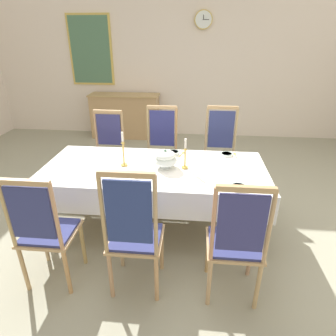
% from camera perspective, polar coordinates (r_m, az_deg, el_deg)
% --- Properties ---
extents(ground, '(7.68, 6.30, 0.04)m').
position_cam_1_polar(ground, '(3.66, -1.93, -9.08)').
color(ground, '#9A9982').
extents(back_wall, '(7.68, 0.08, 3.33)m').
position_cam_1_polar(back_wall, '(6.22, 1.85, 21.69)').
color(back_wall, silver).
rests_on(back_wall, ground).
extents(dining_table, '(2.34, 1.03, 0.75)m').
position_cam_1_polar(dining_table, '(3.09, -2.71, -1.05)').
color(dining_table, tan).
rests_on(dining_table, ground).
extents(tablecloth, '(2.36, 1.05, 0.29)m').
position_cam_1_polar(tablecloth, '(3.09, -2.72, -0.90)').
color(tablecloth, white).
rests_on(tablecloth, dining_table).
extents(chair_south_a, '(0.44, 0.42, 1.10)m').
position_cam_1_polar(chair_south_a, '(2.63, -23.27, -11.15)').
color(chair_south_a, tan).
rests_on(chair_south_a, ground).
extents(chair_north_a, '(0.44, 0.42, 1.09)m').
position_cam_1_polar(chair_north_a, '(4.13, -11.82, 3.69)').
color(chair_north_a, tan).
rests_on(chair_north_a, ground).
extents(chair_south_b, '(0.44, 0.42, 1.20)m').
position_cam_1_polar(chair_south_b, '(2.36, -6.79, -12.55)').
color(chair_south_b, tan).
rests_on(chair_south_b, ground).
extents(chair_north_b, '(0.44, 0.42, 1.17)m').
position_cam_1_polar(chair_north_b, '(3.97, -1.36, 3.75)').
color(chair_north_b, tan).
rests_on(chair_north_b, ground).
extents(chair_south_c, '(0.44, 0.42, 1.13)m').
position_cam_1_polar(chair_south_c, '(2.36, 13.33, -13.85)').
color(chair_south_c, tan).
rests_on(chair_south_c, ground).
extents(chair_north_c, '(0.44, 0.42, 1.18)m').
position_cam_1_polar(chair_north_c, '(3.96, 10.30, 3.35)').
color(chair_north_c, tan).
rests_on(chair_north_c, ground).
extents(soup_tureen, '(0.25, 0.25, 0.20)m').
position_cam_1_polar(soup_tureen, '(3.00, -0.54, 1.84)').
color(soup_tureen, white).
rests_on(soup_tureen, tablecloth).
extents(candlestick_west, '(0.07, 0.07, 0.38)m').
position_cam_1_polar(candlestick_west, '(3.06, -8.85, 3.09)').
color(candlestick_west, gold).
rests_on(candlestick_west, tablecloth).
extents(candlestick_east, '(0.07, 0.07, 0.33)m').
position_cam_1_polar(candlestick_east, '(2.98, 3.42, 2.24)').
color(candlestick_east, gold).
rests_on(candlestick_east, tablecloth).
extents(bowl_near_left, '(0.14, 0.14, 0.04)m').
position_cam_1_polar(bowl_near_left, '(3.37, 1.02, 3.09)').
color(bowl_near_left, white).
rests_on(bowl_near_left, tablecloth).
extents(bowl_near_right, '(0.14, 0.14, 0.03)m').
position_cam_1_polar(bowl_near_right, '(3.41, 11.55, 2.71)').
color(bowl_near_right, white).
rests_on(bowl_near_right, tablecloth).
extents(bowl_far_left, '(0.15, 0.15, 0.03)m').
position_cam_1_polar(bowl_far_left, '(2.69, 13.85, -3.74)').
color(bowl_far_left, white).
rests_on(bowl_far_left, tablecloth).
extents(spoon_primary, '(0.06, 0.17, 0.01)m').
position_cam_1_polar(spoon_primary, '(3.39, 2.90, 2.94)').
color(spoon_primary, gold).
rests_on(spoon_primary, tablecloth).
extents(spoon_secondary, '(0.03, 0.18, 0.01)m').
position_cam_1_polar(spoon_secondary, '(3.45, 13.13, 2.65)').
color(spoon_secondary, gold).
rests_on(spoon_secondary, tablecloth).
extents(sideboard, '(1.44, 0.48, 0.90)m').
position_cam_1_polar(sideboard, '(6.26, -8.43, 10.21)').
color(sideboard, tan).
rests_on(sideboard, ground).
extents(mounted_clock, '(0.34, 0.06, 0.34)m').
position_cam_1_polar(mounted_clock, '(6.12, 7.05, 27.20)').
color(mounted_clock, '#D1B251').
extents(framed_painting, '(0.89, 0.05, 1.35)m').
position_cam_1_polar(framed_painting, '(6.51, -15.09, 21.62)').
color(framed_painting, '#D1B251').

